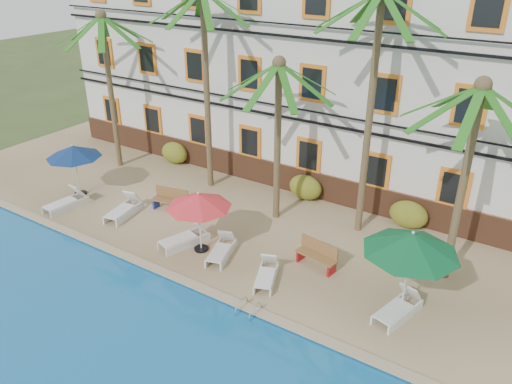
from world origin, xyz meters
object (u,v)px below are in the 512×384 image
Objects in this scene: palm_e at (469,154)px; umbrella_blue at (73,152)px; palm_b at (206,65)px; lounger_a at (67,202)px; lounger_b at (124,209)px; lounger_c at (185,238)px; pool_ladder at (248,311)px; lounger_f at (399,308)px; bench_right at (318,254)px; bench_left at (170,199)px; palm_a at (108,69)px; umbrella_red at (199,201)px; lounger_d at (221,249)px; palm_c at (278,116)px; lounger_e at (267,274)px; umbrella_green at (412,243)px; palm_d at (373,85)px.

palm_e reaches higher than umbrella_blue.
lounger_a is at bearing -126.27° from palm_b.
lounger_c is (3.54, -0.38, -0.00)m from lounger_b.
pool_ladder is at bearing -16.61° from lounger_b.
lounger_c is 1.04× the size of lounger_f.
lounger_b is 1.26× the size of bench_right.
palm_b reaches higher than lounger_f.
lounger_f is at bearing -7.99° from bench_left.
palm_a is 3.18× the size of umbrella_red.
lounger_d is (1.59, 0.11, -0.02)m from lounger_c.
umbrella_red is at bearing 150.00° from pool_ladder.
umbrella_red is (-7.85, -3.14, -2.38)m from palm_e.
palm_c is at bearing 27.96° from lounger_a.
umbrella_red is 3.46m from lounger_e.
lounger_a reaches higher than pool_ladder.
lounger_e is at bearing -4.13° from lounger_c.
palm_c is at bearing 154.05° from umbrella_green.
bench_left is (5.33, -2.19, -4.34)m from palm_a.
palm_c is 3.73× the size of lounger_e.
pool_ladder is at bearing -149.52° from lounger_f.
bench_right is (7.06, -3.20, -5.05)m from palm_b.
lounger_a is 2.54× the size of pool_ladder.
lounger_a is 1.21× the size of bench_right.
bench_right is (3.00, -2.27, -3.77)m from palm_c.
bench_right is at bearing 162.39° from lounger_f.
bench_right is 2.10× the size of pool_ladder.
umbrella_green is 1.52× the size of lounger_d.
bench_left is at bearing -172.85° from palm_e.
palm_e is 13.10m from lounger_b.
lounger_e reaches higher than pool_ladder.
umbrella_green reaches higher than lounger_b.
palm_b is 1.34× the size of palm_c.
palm_c is at bearing -12.96° from palm_b.
lounger_c is 1.08× the size of lounger_d.
palm_e is at bearing -7.36° from palm_b.
lounger_d is (-3.36, -4.37, -5.41)m from palm_d.
lounger_d is at bearing -157.93° from bench_right.
palm_e reaches higher than palm_c.
palm_e is at bearing 75.47° from umbrella_green.
palm_b is 1.29× the size of palm_e.
umbrella_blue is 4.74m from bench_left.
umbrella_blue is at bearing 179.76° from umbrella_green.
umbrella_blue reaches higher than lounger_c.
lounger_f is (15.55, -3.62, -4.53)m from palm_a.
umbrella_green is 2.12m from lounger_f.
palm_b is 4.53× the size of lounger_f.
lounger_c is at bearing -137.87° from palm_d.
bench_right is (4.00, 1.35, -1.53)m from umbrella_red.
lounger_d is 3.19m from pool_ladder.
pool_ladder is (7.60, -2.27, -0.29)m from lounger_b.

